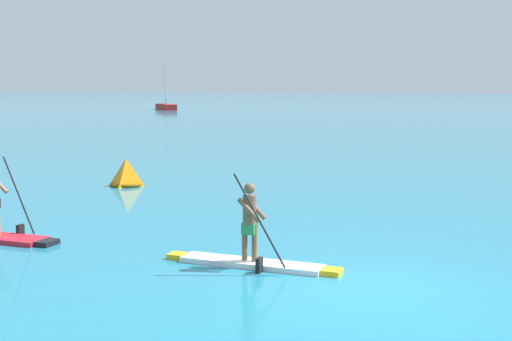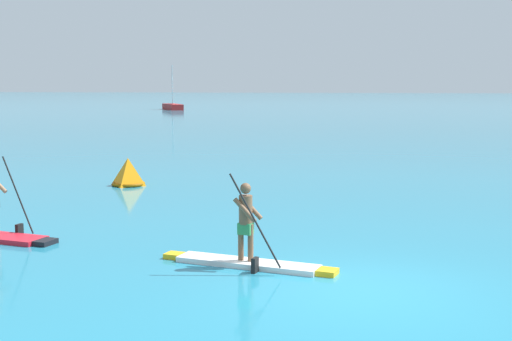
% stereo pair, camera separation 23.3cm
% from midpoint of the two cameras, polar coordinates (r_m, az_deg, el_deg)
% --- Properties ---
extents(ground, '(440.00, 440.00, 0.00)m').
position_cam_midpoint_polar(ground, '(12.14, 8.57, -9.68)').
color(ground, teal).
extents(paddleboarder_mid_center, '(3.54, 1.17, 1.88)m').
position_cam_midpoint_polar(paddleboarder_mid_center, '(13.43, -0.86, -6.45)').
color(paddleboarder_mid_center, white).
rests_on(paddleboarder_mid_center, ground).
extents(race_marker_buoy, '(1.14, 1.14, 0.95)m').
position_cam_midpoint_polar(race_marker_buoy, '(24.18, -10.84, -0.27)').
color(race_marker_buoy, orange).
rests_on(race_marker_buoy, ground).
extents(sailboat_left_horizon, '(4.16, 5.80, 5.67)m').
position_cam_midpoint_polar(sailboat_left_horizon, '(90.93, -7.47, 5.37)').
color(sailboat_left_horizon, '#A51E1E').
rests_on(sailboat_left_horizon, ground).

